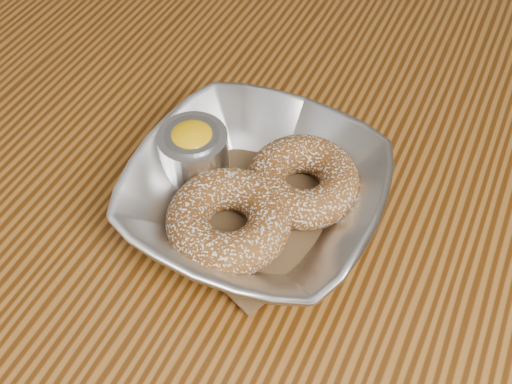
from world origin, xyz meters
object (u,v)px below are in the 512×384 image
at_px(serving_bowl, 256,195).
at_px(ramekin, 194,152).
at_px(donut_front, 229,221).
at_px(table, 365,252).
at_px(donut_back, 303,181).

xyz_separation_m(serving_bowl, ramekin, (-0.07, 0.01, 0.01)).
bearing_deg(ramekin, donut_front, -38.79).
bearing_deg(donut_front, table, 47.00).
bearing_deg(serving_bowl, ramekin, 169.63).
height_order(donut_back, donut_front, donut_front).
xyz_separation_m(donut_back, ramekin, (-0.09, -0.02, 0.01)).
height_order(table, ramekin, ramekin).
height_order(donut_front, ramekin, ramekin).
bearing_deg(donut_back, donut_front, -119.77).
relative_size(table, donut_front, 11.85).
bearing_deg(ramekin, donut_back, 11.08).
xyz_separation_m(serving_bowl, donut_back, (0.03, 0.03, 0.00)).
bearing_deg(table, donut_front, -133.00).
distance_m(table, serving_bowl, 0.17).
height_order(table, serving_bowl, serving_bowl).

